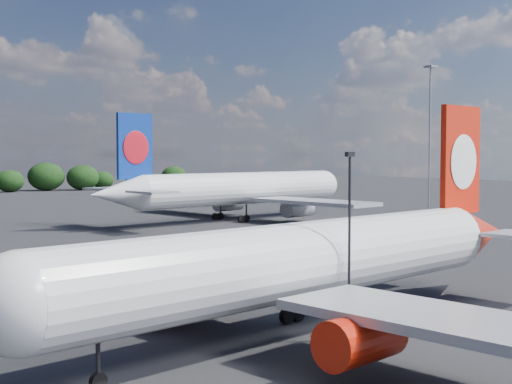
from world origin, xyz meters
TOP-DOWN VIEW (x-y plane):
  - qantas_airliner at (10.31, -1.99)m, footprint 45.59×43.45m
  - china_southern_airliner at (49.10, 62.59)m, footprint 52.68×50.20m
  - apron_lamp_post at (10.43, -4.73)m, footprint 0.55×0.30m
  - floodlight_mast_near at (74.32, 42.46)m, footprint 1.60×1.60m

SIDE VIEW (x-z plane):
  - qantas_airliner at x=10.31m, z-range -2.91..11.97m
  - china_southern_airliner at x=49.10m, z-range -3.36..13.82m
  - apron_lamp_post at x=10.43m, z-range 0.65..11.89m
  - floodlight_mast_near at x=74.32m, z-range 3.42..29.10m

